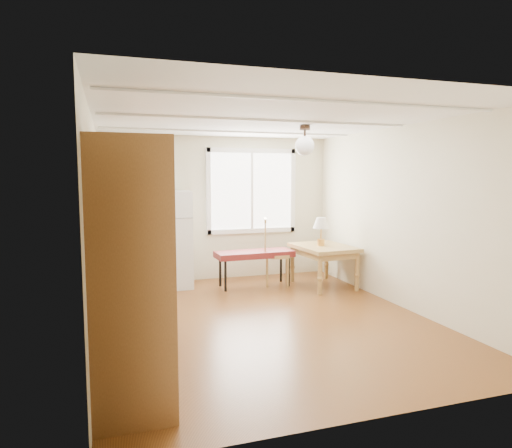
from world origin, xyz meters
name	(u,v)px	position (x,y,z in m)	size (l,w,h in m)	color
room_shell	(265,222)	(0.00, 0.00, 1.25)	(4.60, 5.60, 2.62)	#4F2910
kitchen_run	(124,274)	(-1.72, -0.63, 0.84)	(0.65, 3.40, 2.20)	brown
window_unit	(252,191)	(0.60, 2.47, 1.55)	(1.64, 0.05, 1.51)	white
pendant_light	(305,145)	(0.70, 0.40, 2.24)	(0.26, 0.26, 0.40)	black
refrigerator	(170,239)	(-0.91, 2.12, 0.79)	(0.66, 0.68, 1.58)	white
bench	(254,255)	(0.41, 1.72, 0.53)	(1.30, 0.52, 0.59)	#5D1616
dining_table	(324,252)	(1.50, 1.39, 0.58)	(0.89, 1.14, 0.68)	olive
chair	(271,247)	(0.70, 1.74, 0.64)	(0.54, 0.53, 1.12)	olive
table_lamp	(321,225)	(1.46, 1.42, 1.01)	(0.27, 0.27, 0.46)	gold
coffee_maker	(125,267)	(-1.72, -1.21, 1.02)	(0.19, 0.23, 0.32)	black
kettle	(115,267)	(-1.80, -0.99, 0.98)	(0.10, 0.10, 0.20)	#B70D21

